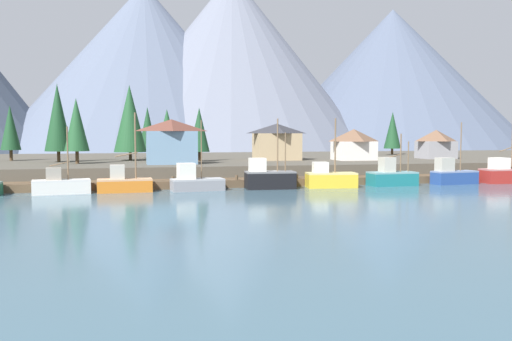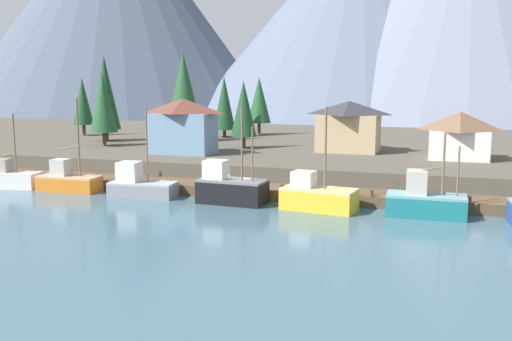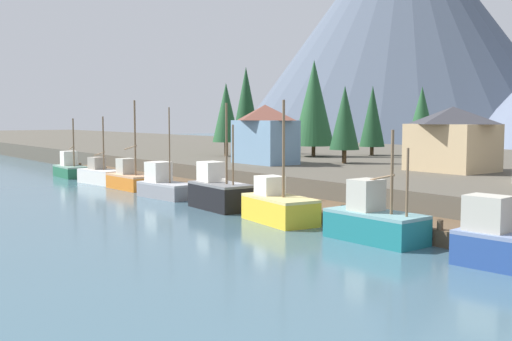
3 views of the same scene
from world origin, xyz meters
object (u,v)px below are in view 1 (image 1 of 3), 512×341
(fishing_boat_grey, at_px, (195,181))
(conifer_centre, at_px, (199,130))
(fishing_boat_teal, at_px, (391,176))
(house_white, at_px, (354,144))
(house_tan, at_px, (277,141))
(conifer_near_right, at_px, (76,125))
(fishing_boat_red, at_px, (503,174))
(house_grey, at_px, (436,144))
(conifer_far_left, at_px, (58,118))
(fishing_boat_black, at_px, (269,178))
(conifer_near_left, at_px, (148,129))
(conifer_mid_left, at_px, (130,119))
(fishing_boat_yellow, at_px, (330,178))
(conifer_back_right, at_px, (167,128))
(fishing_boat_orange, at_px, (124,183))
(fishing_boat_blue, at_px, (453,175))
(fishing_boat_white, at_px, (61,185))
(house_blue, at_px, (172,141))
(conifer_back_left, at_px, (392,130))
(conifer_mid_right, at_px, (10,128))

(fishing_boat_grey, height_order, conifer_centre, conifer_centre)
(fishing_boat_teal, distance_m, house_white, 19.23)
(fishing_boat_grey, height_order, house_tan, house_tan)
(conifer_near_right, bearing_deg, fishing_boat_grey, -49.02)
(fishing_boat_teal, bearing_deg, fishing_boat_red, -1.40)
(house_grey, height_order, conifer_far_left, conifer_far_left)
(fishing_boat_teal, bearing_deg, fishing_boat_black, 179.18)
(house_grey, height_order, conifer_near_left, conifer_near_left)
(conifer_near_right, height_order, conifer_mid_left, conifer_mid_left)
(fishing_boat_yellow, distance_m, conifer_back_right, 43.77)
(fishing_boat_orange, relative_size, fishing_boat_grey, 1.10)
(fishing_boat_black, distance_m, fishing_boat_blue, 26.00)
(house_grey, relative_size, house_white, 0.92)
(fishing_boat_teal, bearing_deg, fishing_boat_white, 178.94)
(house_grey, bearing_deg, conifer_back_right, 158.18)
(house_white, xyz_separation_m, conifer_near_right, (-44.05, -1.33, 3.03))
(fishing_boat_teal, xyz_separation_m, conifer_back_right, (-26.81, 38.92, 6.79))
(fishing_boat_orange, bearing_deg, house_white, 24.39)
(fishing_boat_teal, bearing_deg, house_tan, 113.08)
(house_white, bearing_deg, fishing_boat_grey, -146.95)
(house_grey, height_order, conifer_centre, conifer_centre)
(fishing_boat_black, bearing_deg, fishing_boat_blue, 3.62)
(conifer_far_left, bearing_deg, conifer_centre, -6.30)
(house_white, xyz_separation_m, conifer_centre, (-25.73, 1.91, 2.36))
(fishing_boat_white, distance_m, house_blue, 19.62)
(conifer_back_right, bearing_deg, conifer_back_left, -0.13)
(fishing_boat_teal, xyz_separation_m, conifer_near_right, (-41.22, 17.27, 6.95))
(conifer_centre, bearing_deg, conifer_mid_left, 153.86)
(fishing_boat_blue, bearing_deg, fishing_boat_white, 174.11)
(house_grey, relative_size, conifer_far_left, 0.49)
(house_blue, bearing_deg, conifer_mid_left, 114.99)
(house_grey, bearing_deg, conifer_far_left, 177.77)
(fishing_boat_white, relative_size, house_grey, 1.28)
(house_blue, height_order, conifer_far_left, conifer_far_left)
(house_white, relative_size, conifer_back_right, 0.71)
(fishing_boat_black, bearing_deg, conifer_near_right, 147.82)
(fishing_boat_yellow, distance_m, house_grey, 35.27)
(fishing_boat_black, height_order, fishing_boat_red, fishing_boat_red)
(house_grey, relative_size, conifer_back_right, 0.65)
(house_white, bearing_deg, fishing_boat_red, -52.53)
(conifer_back_left, bearing_deg, fishing_boat_orange, -144.88)
(fishing_boat_blue, height_order, house_grey, fishing_boat_blue)
(conifer_mid_right, height_order, conifer_far_left, conifer_far_left)
(conifer_near_right, relative_size, conifer_back_right, 1.04)
(fishing_boat_black, relative_size, fishing_boat_red, 0.88)
(fishing_boat_grey, height_order, conifer_far_left, conifer_far_left)
(house_tan, height_order, conifer_centre, conifer_centre)
(fishing_boat_grey, distance_m, house_white, 34.69)
(house_grey, height_order, conifer_mid_right, conifer_mid_right)
(conifer_back_left, bearing_deg, conifer_mid_right, -172.45)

